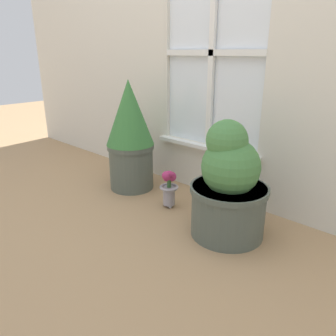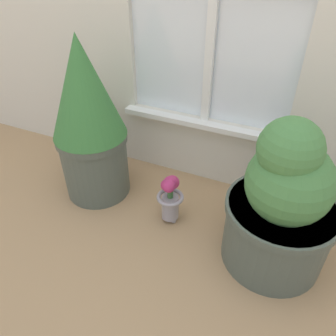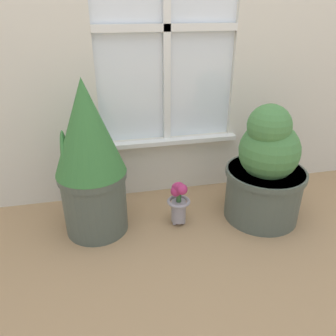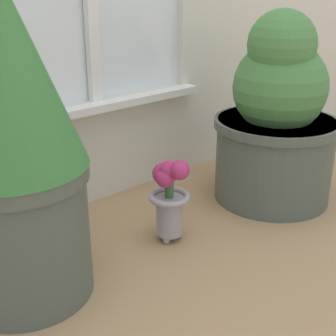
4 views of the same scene
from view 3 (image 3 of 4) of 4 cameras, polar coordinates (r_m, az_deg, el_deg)
ground_plane at (r=1.59m, az=3.74°, el=-12.51°), size 10.00×10.00×0.00m
potted_plant_left at (r=1.51m, az=-13.44°, el=1.54°), size 0.32×0.32×0.74m
potted_plant_right at (r=1.69m, az=16.64°, el=-0.59°), size 0.40×0.40×0.60m
flower_vase at (r=1.62m, az=1.85°, el=-5.56°), size 0.12×0.12×0.24m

